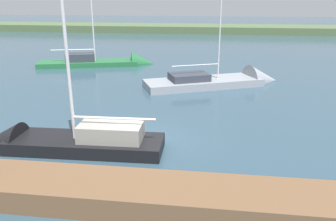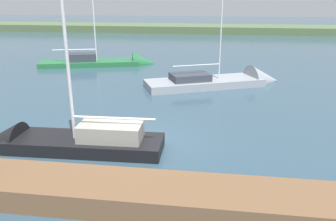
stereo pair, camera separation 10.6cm
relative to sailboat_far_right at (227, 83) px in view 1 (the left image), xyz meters
name	(u,v)px [view 1 (the left image)]	position (x,y,z in m)	size (l,w,h in m)	color
ground_plane	(142,140)	(4.11, 10.72, -0.11)	(200.00, 200.00, 0.00)	#2D4756
far_shoreline	(197,32)	(4.11, -38.04, -0.11)	(180.00, 8.00, 2.40)	#4C603D
dock_pier	(109,192)	(4.11, 15.65, 0.26)	(19.08, 1.99, 0.75)	brown
sailboat_far_right	(227,83)	(0.00, 0.00, 0.00)	(10.30, 6.45, 12.24)	gray
sailboat_behind_pier	(108,64)	(10.84, -6.04, 0.00)	(10.89, 5.15, 13.57)	#236638
sailboat_mid_channel	(60,144)	(7.32, 12.08, 0.12)	(7.88, 2.15, 8.75)	black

